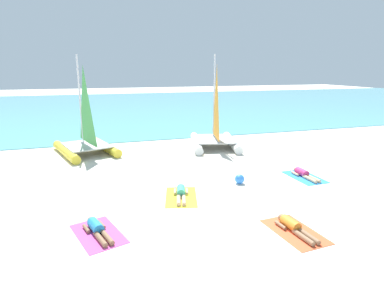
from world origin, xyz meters
The scene contains 13 objects.
ground_plane centered at (0.00, 10.00, 0.00)m, with size 120.00×120.00×0.00m, color silver.
ocean_water centered at (0.00, 31.70, 0.03)m, with size 120.00×40.00×0.05m, color #5BB2C1.
sailboat_yellow centered at (-4.63, 9.67, 0.78)m, with size 3.63×4.59×5.23m.
sailboat_white centered at (2.55, 9.03, 0.79)m, with size 3.49×4.58×5.32m.
towel_leftmost centered at (-4.24, 0.43, 0.01)m, with size 1.10×1.90×0.01m, color #D84C99.
sunbather_leftmost centered at (-4.26, 0.49, 0.13)m, with size 0.84×1.54×0.30m.
towel_center_left centered at (-1.33, 2.30, 0.01)m, with size 1.10×1.90×0.01m, color yellow.
sunbather_center_left centered at (-1.31, 2.36, 0.13)m, with size 0.78×1.55×0.30m.
towel_center_right centered at (1.09, -1.09, 0.01)m, with size 1.10×1.90×0.01m, color #EA5933.
sunbather_center_right centered at (1.08, -1.02, 0.13)m, with size 0.57×1.57×0.30m.
towel_rightmost centered at (4.26, 2.83, 0.01)m, with size 1.10×1.90×0.01m, color #338CD8.
sunbather_rightmost centered at (4.26, 2.90, 0.13)m, with size 0.55×1.56×0.30m.
beach_ball centered at (1.28, 2.93, 0.19)m, with size 0.39×0.39×0.39m, color #337FE5.
Camera 1 is at (-4.14, -8.13, 4.52)m, focal length 30.00 mm.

